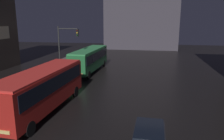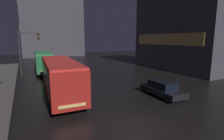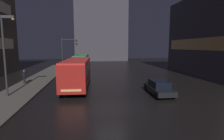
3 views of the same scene
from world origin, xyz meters
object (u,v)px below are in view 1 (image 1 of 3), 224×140
Objects in this scene: car_taxi at (149,140)px; bus_near at (42,86)px; bus_far at (90,58)px; traffic_light_main at (66,43)px.

bus_near is at bearing -25.08° from car_taxi.
bus_far is 1.64× the size of traffic_light_main.
traffic_light_main reaches higher than bus_far.
bus_far is at bearing 50.39° from traffic_light_main.
traffic_light_main is at bearing -53.35° from car_taxi.
bus_far is 2.29× the size of car_taxi.
bus_far is (-0.07, 14.01, -0.08)m from bus_near.
car_taxi is (8.42, -4.22, -1.33)m from bus_near.
bus_near is at bearing 92.86° from bus_far.
bus_near is 14.01m from bus_far.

